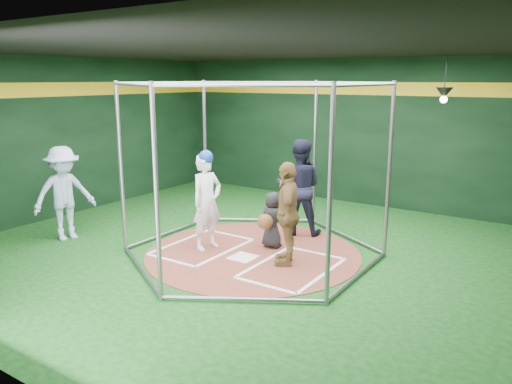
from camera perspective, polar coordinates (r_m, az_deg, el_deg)
The scene contains 12 objects.
room_shell at distance 8.49m, azimuth -0.35°, elevation 4.19°, with size 10.10×9.10×3.53m.
clay_disc at distance 8.92m, azimuth -0.36°, elevation -6.99°, with size 3.80×3.80×0.01m, color brown.
home_plate at distance 8.68m, azimuth -1.48°, elevation -7.47°, with size 0.43×0.43×0.01m, color white.
batter_box_left at distance 9.27m, azimuth -6.14°, elevation -6.22°, with size 1.17×1.77×0.01m.
batter_box_right at distance 8.25m, azimuth 4.20°, elevation -8.63°, with size 1.17×1.77×0.01m.
batting_cage at distance 8.53m, azimuth -0.37°, elevation 2.50°, with size 4.05×4.67×3.00m.
pendant_lamp_near at distance 10.85m, azimuth 20.70°, elevation 10.50°, with size 0.34×0.34×0.90m.
batter_figure at distance 8.96m, azimuth -5.64°, elevation -0.94°, with size 0.53×0.70×1.80m.
visitor_leopard at distance 8.21m, azimuth 3.62°, elevation -2.45°, with size 1.01×0.42×1.72m, color #AD844A.
catcher_figure at distance 9.05m, azimuth 1.81°, elevation -3.22°, with size 0.50×0.55×1.03m.
umpire at distance 9.80m, azimuth 4.95°, elevation 0.57°, with size 0.92×0.71×1.89m, color black.
bystander_blue at distance 10.15m, azimuth -21.08°, elevation -0.16°, with size 1.16×0.67×1.80m, color #A4B7D9.
Camera 1 is at (4.69, -6.95, 3.04)m, focal length 35.00 mm.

